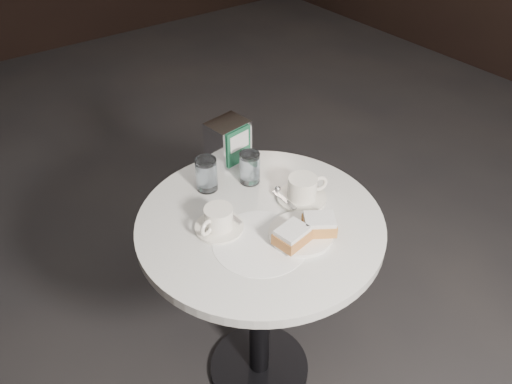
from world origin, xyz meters
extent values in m
plane|color=black|center=(0.00, 0.00, 0.00)|extent=(7.00, 7.00, 0.00)
cylinder|color=black|center=(0.00, 0.00, 0.01)|extent=(0.36, 0.36, 0.03)
cylinder|color=black|center=(0.00, 0.00, 0.36)|extent=(0.07, 0.07, 0.70)
cylinder|color=white|center=(0.00, 0.00, 0.73)|extent=(0.70, 0.70, 0.03)
cylinder|color=white|center=(-0.06, -0.07, 0.75)|extent=(0.28, 0.28, 0.00)
cylinder|color=white|center=(0.05, -0.12, 0.75)|extent=(0.20, 0.20, 0.01)
cube|color=#B97438|center=(0.00, -0.13, 0.77)|extent=(0.10, 0.08, 0.03)
cube|color=white|center=(0.00, -0.13, 0.80)|extent=(0.09, 0.08, 0.01)
cube|color=#CD873F|center=(0.09, -0.14, 0.77)|extent=(0.11, 0.11, 0.03)
cube|color=white|center=(0.09, -0.14, 0.80)|extent=(0.10, 0.10, 0.01)
cylinder|color=white|center=(-0.11, 0.04, 0.75)|extent=(0.17, 0.17, 0.01)
cylinder|color=white|center=(-0.11, 0.04, 0.78)|extent=(0.10, 0.10, 0.06)
cylinder|color=#956E51|center=(-0.11, 0.04, 0.81)|extent=(0.09, 0.09, 0.00)
torus|color=white|center=(-0.16, 0.02, 0.78)|extent=(0.05, 0.03, 0.05)
cube|color=silver|center=(-0.06, 0.05, 0.76)|extent=(0.02, 0.09, 0.00)
sphere|color=#B1B1B6|center=(-0.08, 0.10, 0.76)|extent=(0.02, 0.02, 0.02)
cylinder|color=silver|center=(0.15, 0.00, 0.75)|extent=(0.18, 0.18, 0.01)
cylinder|color=white|center=(0.15, 0.00, 0.79)|extent=(0.11, 0.11, 0.07)
cylinder|color=#91664F|center=(0.15, 0.00, 0.82)|extent=(0.10, 0.10, 0.00)
torus|color=silver|center=(0.21, -0.02, 0.79)|extent=(0.05, 0.03, 0.05)
cube|color=silver|center=(0.10, 0.01, 0.76)|extent=(0.01, 0.10, 0.00)
sphere|color=#B5B5BA|center=(0.11, 0.06, 0.76)|extent=(0.02, 0.02, 0.02)
cylinder|color=silver|center=(-0.04, 0.21, 0.80)|extent=(0.07, 0.07, 0.10)
cylinder|color=white|center=(-0.04, 0.21, 0.79)|extent=(0.07, 0.07, 0.09)
cylinder|color=white|center=(0.08, 0.16, 0.80)|extent=(0.06, 0.06, 0.10)
cylinder|color=white|center=(0.08, 0.16, 0.79)|extent=(0.06, 0.06, 0.09)
cube|color=white|center=(0.09, 0.30, 0.82)|extent=(0.13, 0.11, 0.14)
cube|color=#175335|center=(0.10, 0.25, 0.82)|extent=(0.10, 0.02, 0.12)
cube|color=silver|center=(0.10, 0.24, 0.84)|extent=(0.08, 0.01, 0.06)
camera|label=1|loc=(-0.64, -0.84, 1.67)|focal=35.00mm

